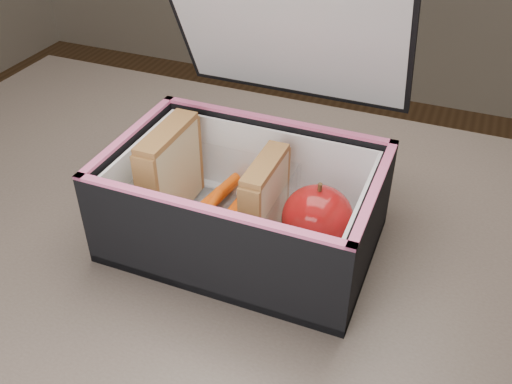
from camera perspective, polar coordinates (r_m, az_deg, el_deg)
kitchen_table at (r=0.68m, az=0.71°, el=-13.74°), size 1.20×0.80×0.75m
lunch_bag at (r=0.62m, az=-1.04°, el=-0.27°), size 0.28×0.27×0.27m
plastic_tub at (r=0.64m, az=-3.89°, el=-0.72°), size 0.16×0.11×0.07m
sandwich_left at (r=0.65m, az=-8.54°, el=2.07°), size 0.03×0.10×0.11m
sandwich_right at (r=0.61m, az=0.89°, el=-0.65°), size 0.02×0.08×0.09m
carrot_sticks at (r=0.65m, az=-3.39°, el=-1.52°), size 0.06×0.15×0.03m
paper_napkin at (r=0.63m, az=6.50°, el=-4.98°), size 0.10×0.10×0.01m
red_apple at (r=0.60m, az=6.16°, el=-2.61°), size 0.10×0.10×0.08m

